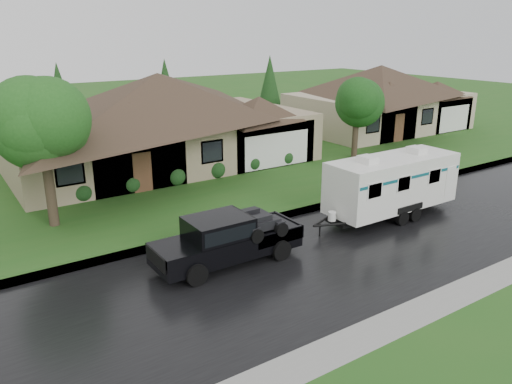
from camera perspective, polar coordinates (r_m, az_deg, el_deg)
ground at (r=19.86m, az=0.42°, el=-6.43°), size 140.00×140.00×0.00m
road at (r=18.40m, az=3.95°, el=-8.54°), size 140.00×8.00×0.01m
curb at (r=21.58m, az=-2.95°, el=-4.18°), size 140.00×0.50×0.15m
lawn at (r=32.66m, az=-14.54°, el=3.01°), size 140.00×26.00×0.15m
house_main at (r=31.71m, az=-10.38°, el=9.35°), size 19.44×10.80×6.90m
house_neighbor at (r=43.97m, az=14.34°, el=11.10°), size 15.12×9.72×6.45m
tree_left_green at (r=22.29m, az=-23.33°, el=7.06°), size 3.82×3.82×6.33m
tree_right_green at (r=33.10m, az=11.51°, el=10.21°), size 3.28×3.28×5.43m
shrub_row at (r=28.17m, az=-6.86°, el=2.31°), size 13.60×1.00×1.00m
pickup_truck at (r=18.29m, az=-3.57°, el=-5.27°), size 5.58×2.12×1.86m
travel_trailer at (r=23.46m, az=15.28°, el=1.08°), size 6.88×2.42×3.09m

